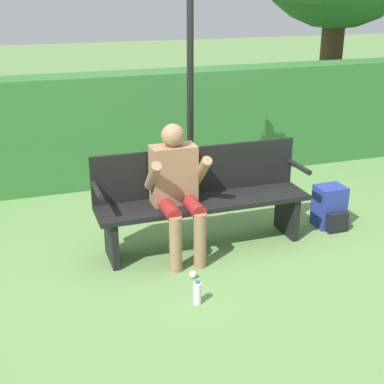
{
  "coord_description": "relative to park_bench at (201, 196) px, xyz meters",
  "views": [
    {
      "loc": [
        -1.58,
        -4.25,
        2.29
      ],
      "look_at": [
        -0.15,
        -0.1,
        0.6
      ],
      "focal_mm": 50.0,
      "sensor_mm": 36.0,
      "label": 1
    }
  ],
  "objects": [
    {
      "name": "ground_plane",
      "position": [
        0.0,
        -0.07,
        -0.48
      ],
      "size": [
        40.0,
        40.0,
        0.0
      ],
      "primitive_type": "plane",
      "color": "#668E4C"
    },
    {
      "name": "hedge_back",
      "position": [
        0.0,
        2.0,
        0.19
      ],
      "size": [
        12.0,
        0.5,
        1.34
      ],
      "color": "#337033",
      "rests_on": "ground"
    },
    {
      "name": "park_bench",
      "position": [
        0.0,
        0.0,
        0.0
      ],
      "size": [
        1.98,
        0.44,
        0.92
      ],
      "color": "black",
      "rests_on": "ground"
    },
    {
      "name": "person_seated",
      "position": [
        -0.27,
        -0.12,
        0.19
      ],
      "size": [
        0.53,
        0.57,
        1.19
      ],
      "color": "#997051",
      "rests_on": "ground"
    },
    {
      "name": "backpack",
      "position": [
        1.37,
        -0.06,
        -0.28
      ],
      "size": [
        0.28,
        0.32,
        0.43
      ],
      "color": "#283893",
      "rests_on": "ground"
    },
    {
      "name": "water_bottle",
      "position": [
        -0.38,
        -0.97,
        -0.39
      ],
      "size": [
        0.06,
        0.06,
        0.2
      ],
      "color": "white",
      "rests_on": "ground"
    },
    {
      "name": "signpost",
      "position": [
        0.19,
        0.88,
        0.94
      ],
      "size": [
        0.33,
        0.09,
        2.57
      ],
      "color": "black",
      "rests_on": "ground"
    },
    {
      "name": "litter_crumple",
      "position": [
        -0.29,
        -0.59,
        -0.45
      ],
      "size": [
        0.06,
        0.06,
        0.06
      ],
      "color": "silver",
      "rests_on": "ground"
    }
  ]
}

